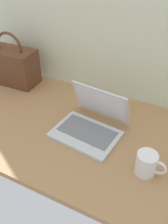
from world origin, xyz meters
name	(u,v)px	position (x,y,z in m)	size (l,w,h in m)	color
desk	(80,132)	(0.00, 0.00, 0.01)	(1.60, 0.76, 0.03)	#A87A4C
laptop	(91,123)	(0.05, 0.02, 0.07)	(0.34, 0.32, 0.21)	silver
coffee_mug	(147,164)	(0.36, -0.11, 0.08)	(0.13, 0.08, 0.10)	white
handbag	(13,65)	(-0.59, 0.24, 0.15)	(0.31, 0.17, 0.33)	#59331E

